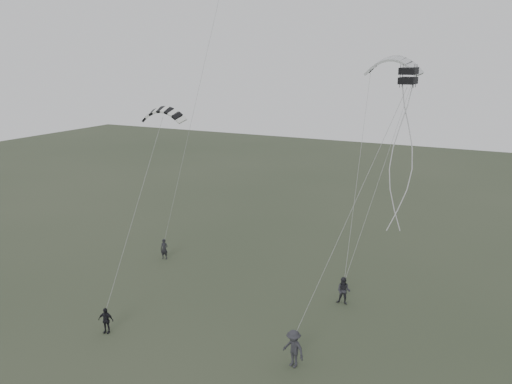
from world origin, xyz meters
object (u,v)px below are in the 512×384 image
at_px(flyer_right, 344,291).
at_px(kite_striped, 163,110).
at_px(flyer_left, 164,249).
at_px(flyer_far, 293,349).
at_px(kite_box, 408,76).
at_px(flyer_center, 106,320).
at_px(kite_pale_large, 393,59).

distance_m(flyer_right, kite_striped, 16.12).
xyz_separation_m(flyer_left, kite_striped, (2.45, -2.64, 10.85)).
distance_m(flyer_right, flyer_far, 7.46).
xyz_separation_m(flyer_far, kite_box, (3.74, 4.45, 12.99)).
distance_m(flyer_center, flyer_far, 10.65).
height_order(kite_pale_large, kite_box, kite_pale_large).
bearing_deg(kite_pale_large, kite_striped, -132.15).
xyz_separation_m(kite_pale_large, kite_box, (2.92, -10.85, -0.82)).
bearing_deg(kite_box, flyer_center, -147.80).
bearing_deg(kite_striped, kite_box, -9.75).
bearing_deg(flyer_far, flyer_center, -151.78).
relative_size(flyer_left, kite_box, 2.09).
bearing_deg(flyer_right, kite_pale_large, 84.39).
bearing_deg(flyer_right, flyer_center, -142.05).
xyz_separation_m(flyer_left, flyer_far, (14.03, -8.53, 0.19)).
relative_size(flyer_center, flyer_far, 0.76).
distance_m(kite_pale_large, kite_box, 11.27).
distance_m(flyer_center, kite_box, 20.37).
bearing_deg(flyer_center, flyer_far, -8.33).
xyz_separation_m(flyer_right, kite_pale_large, (0.49, 7.84, 13.90)).
height_order(flyer_center, kite_striped, kite_striped).
bearing_deg(flyer_right, flyer_left, 173.68).
height_order(kite_striped, kite_box, kite_box).
distance_m(flyer_left, kite_box, 22.50).
bearing_deg(kite_pale_large, flyer_far, -82.42).
distance_m(flyer_left, flyer_far, 16.42).
distance_m(flyer_far, kite_striped, 16.80).
height_order(flyer_center, kite_pale_large, kite_pale_large).
distance_m(flyer_right, kite_pale_large, 15.97).
bearing_deg(flyer_left, kite_striped, -60.42).
height_order(flyer_left, kite_box, kite_box).
bearing_deg(kite_box, kite_pale_large, 114.16).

